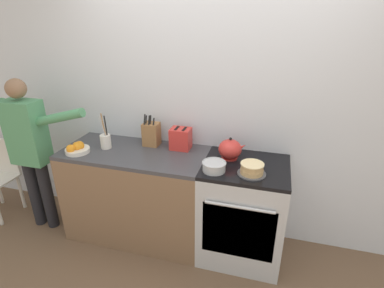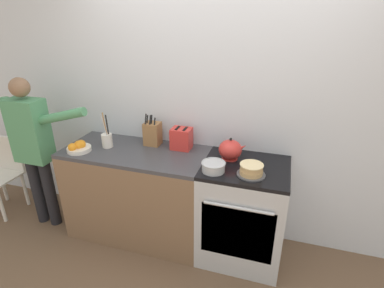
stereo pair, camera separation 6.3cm
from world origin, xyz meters
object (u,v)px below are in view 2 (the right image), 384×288
object	(u,v)px
tea_kettle	(230,150)
person_baker	(33,143)
layer_cake	(251,170)
utensil_crock	(107,139)
mixing_bowl	(213,167)
fruit_bowl	(79,147)
dining_chair	(3,169)
knife_block	(153,134)
toaster	(181,139)
stove_range	(242,212)

from	to	relation	value
tea_kettle	person_baker	bearing A→B (deg)	-172.33
layer_cake	utensil_crock	bearing A→B (deg)	174.18
mixing_bowl	fruit_bowl	distance (m)	1.25
layer_cake	dining_chair	distance (m)	2.74
mixing_bowl	person_baker	bearing A→B (deg)	179.63
knife_block	layer_cake	bearing A→B (deg)	-18.33
layer_cake	toaster	xyz separation A→B (m)	(-0.68, 0.31, 0.05)
layer_cake	fruit_bowl	size ratio (longest dim) A/B	1.04
stove_range	fruit_bowl	distance (m)	1.57
fruit_bowl	layer_cake	bearing A→B (deg)	0.84
utensil_crock	stove_range	bearing A→B (deg)	-0.03
dining_chair	stove_range	bearing A→B (deg)	6.96
knife_block	mixing_bowl	bearing A→B (deg)	-27.17
utensil_crock	person_baker	bearing A→B (deg)	-168.17
fruit_bowl	person_baker	world-z (taller)	person_baker
toaster	dining_chair	bearing A→B (deg)	-173.76
toaster	dining_chair	world-z (taller)	toaster
fruit_bowl	toaster	bearing A→B (deg)	21.12
person_baker	dining_chair	distance (m)	0.77
fruit_bowl	person_baker	size ratio (longest dim) A/B	0.14
knife_block	person_baker	world-z (taller)	person_baker
mixing_bowl	knife_block	size ratio (longest dim) A/B	0.62
layer_cake	mixing_bowl	distance (m)	0.29
layer_cake	dining_chair	bearing A→B (deg)	178.05
fruit_bowl	stove_range	bearing A→B (deg)	6.11
mixing_bowl	dining_chair	distance (m)	2.45
stove_range	utensil_crock	size ratio (longest dim) A/B	2.66
utensil_crock	person_baker	size ratio (longest dim) A/B	0.22
stove_range	dining_chair	size ratio (longest dim) A/B	1.09
layer_cake	tea_kettle	world-z (taller)	tea_kettle
utensil_crock	fruit_bowl	xyz separation A→B (m)	(-0.20, -0.16, -0.03)
mixing_bowl	utensil_crock	distance (m)	1.06
fruit_bowl	dining_chair	bearing A→B (deg)	174.34
layer_cake	toaster	distance (m)	0.75
tea_kettle	toaster	bearing A→B (deg)	170.79
fruit_bowl	toaster	size ratio (longest dim) A/B	1.07
mixing_bowl	fruit_bowl	xyz separation A→B (m)	(-1.25, 0.00, 0.00)
layer_cake	tea_kettle	size ratio (longest dim) A/B	0.91
toaster	utensil_crock	bearing A→B (deg)	-165.33
knife_block	toaster	bearing A→B (deg)	-1.54
utensil_crock	toaster	world-z (taller)	utensil_crock
layer_cake	knife_block	distance (m)	1.02
stove_range	knife_block	world-z (taller)	knife_block
layer_cake	dining_chair	xyz separation A→B (m)	(-2.69, 0.09, -0.48)
utensil_crock	toaster	distance (m)	0.69
mixing_bowl	knife_block	world-z (taller)	knife_block
layer_cake	toaster	size ratio (longest dim) A/B	1.11
dining_chair	mixing_bowl	bearing A→B (deg)	3.20
layer_cake	person_baker	xyz separation A→B (m)	(-2.07, -0.01, -0.04)
utensil_crock	fruit_bowl	size ratio (longest dim) A/B	1.60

